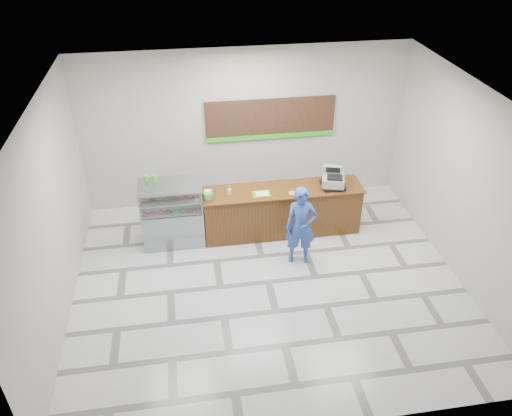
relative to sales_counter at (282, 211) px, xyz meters
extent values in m
plane|color=silver|center=(-0.55, -1.55, -0.52)|extent=(7.00, 7.00, 0.00)
plane|color=#B3AEA4|center=(-0.55, 1.45, 1.23)|extent=(7.00, 0.00, 7.00)
plane|color=silver|center=(-0.55, -1.55, 2.98)|extent=(7.00, 7.00, 0.00)
cube|color=brown|center=(0.00, 0.00, -0.02)|extent=(3.20, 0.70, 1.00)
cube|color=brown|center=(0.00, 0.00, 0.50)|extent=(3.26, 0.76, 0.03)
cube|color=gray|center=(-2.22, 0.00, -0.12)|extent=(1.20, 0.70, 0.80)
cube|color=white|center=(-2.22, 0.00, 0.53)|extent=(1.20, 0.70, 0.50)
cube|color=gray|center=(-2.22, 0.00, 0.80)|extent=(1.22, 0.72, 0.03)
cube|color=silver|center=(-2.22, 0.00, 0.30)|extent=(1.14, 0.64, 0.02)
cube|color=silver|center=(-2.22, 0.00, 0.54)|extent=(1.14, 0.64, 0.02)
torus|color=pink|center=(-2.72, -0.10, 0.34)|extent=(0.15, 0.15, 0.05)
torus|color=pink|center=(-2.58, -0.10, 0.34)|extent=(0.15, 0.15, 0.05)
torus|color=pink|center=(-2.43, -0.10, 0.34)|extent=(0.15, 0.15, 0.05)
torus|color=#A5752F|center=(-2.29, -0.10, 0.34)|extent=(0.15, 0.15, 0.05)
torus|color=#76C970|center=(-2.15, -0.10, 0.34)|extent=(0.15, 0.15, 0.05)
torus|color=#76C970|center=(-2.01, -0.10, 0.34)|extent=(0.15, 0.15, 0.05)
torus|color=#A5752F|center=(-1.86, -0.10, 0.34)|extent=(0.15, 0.15, 0.05)
torus|color=pink|center=(-1.72, -0.10, 0.34)|extent=(0.15, 0.15, 0.05)
torus|color=pink|center=(-2.72, 0.05, 0.58)|extent=(0.15, 0.15, 0.05)
torus|color=#A5752F|center=(-2.58, 0.05, 0.58)|extent=(0.15, 0.15, 0.05)
torus|color=#76C970|center=(-2.43, 0.05, 0.58)|extent=(0.15, 0.15, 0.05)
torus|color=#76C970|center=(-2.29, 0.05, 0.58)|extent=(0.15, 0.15, 0.05)
torus|color=#A5752F|center=(-2.15, 0.05, 0.58)|extent=(0.15, 0.15, 0.05)
torus|color=pink|center=(-2.01, 0.05, 0.58)|extent=(0.15, 0.15, 0.05)
torus|color=pink|center=(-1.86, 0.05, 0.58)|extent=(0.15, 0.15, 0.05)
torus|color=pink|center=(-1.72, 0.05, 0.58)|extent=(0.15, 0.15, 0.05)
cube|color=black|center=(0.00, 1.41, 1.43)|extent=(2.80, 0.05, 0.90)
cube|color=green|center=(0.00, 1.38, 1.03)|extent=(2.80, 0.02, 0.10)
cube|color=black|center=(1.02, -0.06, 0.55)|extent=(0.43, 0.43, 0.07)
cube|color=gray|center=(1.02, -0.06, 0.67)|extent=(0.54, 0.56, 0.17)
cube|color=black|center=(1.02, -0.15, 0.77)|extent=(0.35, 0.29, 0.04)
cube|color=gray|center=(1.02, 0.07, 0.84)|extent=(0.38, 0.21, 0.17)
cube|color=black|center=(1.02, 0.01, 0.86)|extent=(0.27, 0.09, 0.11)
cube|color=black|center=(0.41, -0.14, 0.53)|extent=(0.08, 0.16, 0.04)
cube|color=#47B413|center=(-0.45, -0.13, 0.52)|extent=(0.36, 0.27, 0.02)
cube|color=white|center=(-0.43, -0.13, 0.53)|extent=(0.26, 0.19, 0.00)
cube|color=white|center=(-1.50, -0.05, 0.58)|extent=(0.17, 0.17, 0.12)
cylinder|color=silver|center=(-1.07, -0.02, 0.57)|extent=(0.07, 0.07, 0.11)
cube|color=green|center=(-1.50, -0.16, 0.59)|extent=(0.17, 0.12, 0.15)
cylinder|color=pink|center=(0.17, -0.17, 0.52)|extent=(0.17, 0.17, 0.00)
cylinder|color=green|center=(-2.66, 0.23, 0.88)|extent=(0.08, 0.08, 0.13)
cylinder|color=green|center=(-2.50, 0.18, 0.88)|extent=(0.09, 0.09, 0.14)
imported|color=#2B4BA5|center=(0.16, -1.00, 0.28)|extent=(0.64, 0.47, 1.60)
camera|label=1|loc=(-1.85, -8.39, 5.68)|focal=35.00mm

